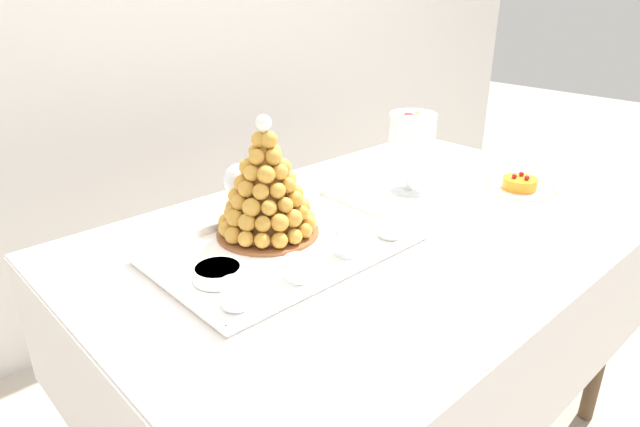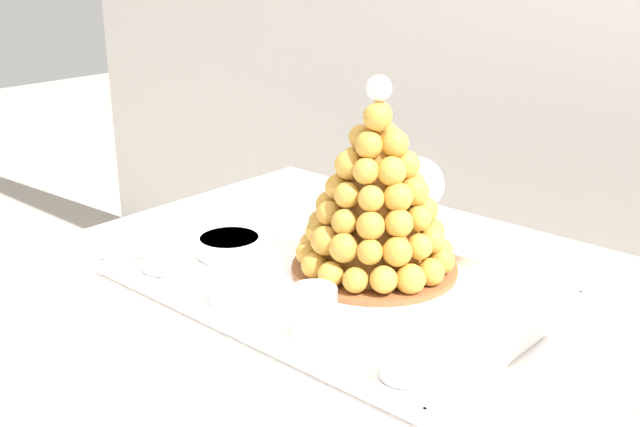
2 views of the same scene
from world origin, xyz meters
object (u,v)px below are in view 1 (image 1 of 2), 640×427
(serving_tray, at_px, (286,248))
(dessert_cup_mid_left, at_px, (298,269))
(creme_brulee_ramekin, at_px, (218,272))
(croquembouche, at_px, (266,190))
(wine_glass, at_px, (241,182))
(macaron_goblet, at_px, (411,142))
(dessert_cup_centre, at_px, (348,242))
(dessert_cup_mid_right, at_px, (391,227))
(dessert_cup_left, at_px, (236,294))
(fruit_tart_plate, at_px, (519,187))

(serving_tray, relative_size, dessert_cup_mid_left, 10.66)
(creme_brulee_ramekin, bearing_deg, croquembouche, 25.77)
(creme_brulee_ramekin, distance_m, wine_glass, 0.29)
(macaron_goblet, bearing_deg, dessert_cup_centre, -158.90)
(dessert_cup_mid_right, bearing_deg, dessert_cup_mid_left, -179.86)
(dessert_cup_centre, bearing_deg, dessert_cup_mid_left, -178.10)
(croquembouche, xyz_separation_m, creme_brulee_ramekin, (-0.20, -0.10, -0.09))
(serving_tray, xyz_separation_m, wine_glass, (0.01, 0.18, 0.10))
(dessert_cup_left, relative_size, fruit_tart_plate, 0.26)
(serving_tray, xyz_separation_m, dessert_cup_mid_left, (-0.07, -0.12, 0.02))
(serving_tray, bearing_deg, fruit_tart_plate, -13.28)
(wine_glass, bearing_deg, croquembouche, -89.64)
(dessert_cup_left, height_order, fruit_tart_plate, dessert_cup_left)
(croquembouche, relative_size, wine_glass, 1.81)
(dessert_cup_left, height_order, wine_glass, wine_glass)
(croquembouche, height_order, wine_glass, croquembouche)
(dessert_cup_left, bearing_deg, wine_glass, 52.58)
(wine_glass, bearing_deg, dessert_cup_centre, -78.02)
(dessert_cup_left, relative_size, wine_glass, 0.35)
(croquembouche, distance_m, dessert_cup_left, 0.31)
(dessert_cup_mid_right, distance_m, fruit_tart_plate, 0.50)
(dessert_cup_left, xyz_separation_m, fruit_tart_plate, (0.93, -0.05, -0.02))
(fruit_tart_plate, bearing_deg, dessert_cup_mid_right, 174.47)
(dessert_cup_left, bearing_deg, serving_tray, 28.89)
(dessert_cup_mid_right, bearing_deg, serving_tray, 150.44)
(croquembouche, height_order, dessert_cup_left, croquembouche)
(dessert_cup_mid_left, relative_size, creme_brulee_ramekin, 0.54)
(dessert_cup_mid_right, relative_size, creme_brulee_ramekin, 0.56)
(dessert_cup_left, relative_size, dessert_cup_centre, 0.90)
(dessert_cup_left, bearing_deg, croquembouche, 41.14)
(serving_tray, bearing_deg, dessert_cup_centre, -57.09)
(dessert_cup_mid_left, relative_size, wine_glass, 0.34)
(macaron_goblet, distance_m, wine_glass, 0.49)
(croquembouche, relative_size, fruit_tart_plate, 1.35)
(serving_tray, distance_m, fruit_tart_plate, 0.73)
(serving_tray, height_order, dessert_cup_mid_left, dessert_cup_mid_left)
(serving_tray, xyz_separation_m, dessert_cup_centre, (0.07, -0.12, 0.03))
(dessert_cup_mid_right, bearing_deg, wine_glass, 123.72)
(dessert_cup_mid_left, height_order, fruit_tart_plate, dessert_cup_mid_left)
(fruit_tart_plate, distance_m, wine_glass, 0.79)
(serving_tray, distance_m, dessert_cup_centre, 0.14)
(dessert_cup_mid_left, xyz_separation_m, dessert_cup_centre, (0.14, 0.00, 0.01))
(creme_brulee_ramekin, xyz_separation_m, wine_glass, (0.20, 0.19, 0.09))
(dessert_cup_centre, relative_size, macaron_goblet, 0.25)
(croquembouche, bearing_deg, dessert_cup_centre, -72.53)
(dessert_cup_mid_left, relative_size, dessert_cup_centre, 0.88)
(dessert_cup_mid_left, distance_m, macaron_goblet, 0.58)
(serving_tray, xyz_separation_m, dessert_cup_left, (-0.21, -0.12, 0.03))
(dessert_cup_mid_left, bearing_deg, macaron_goblet, 16.32)
(croquembouche, xyz_separation_m, dessert_cup_centre, (0.06, -0.20, -0.08))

